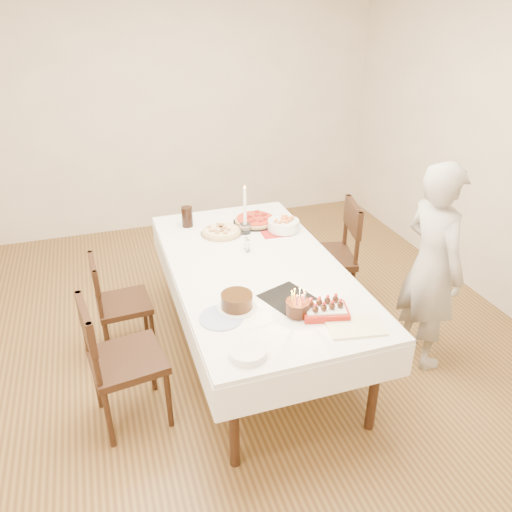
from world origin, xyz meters
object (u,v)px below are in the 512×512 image
object	(u,v)px
cola_glass	(187,217)
strawberry_box	(325,310)
person	(432,267)
layer_cake	(237,301)
dining_table	(256,310)
pasta_bowl	(283,225)
birthday_cake	(298,303)
chair_right_savory	(325,257)
taper_candle	(245,209)
chair_left_dessert	(127,360)
chair_left_savory	(124,304)
pizza_pepperoni	(255,220)
pizza_white	(221,232)

from	to	relation	value
cola_glass	strawberry_box	world-z (taller)	cola_glass
person	layer_cake	bearing A→B (deg)	89.27
person	layer_cake	distance (m)	1.42
dining_table	pasta_bowl	xyz separation A→B (m)	(0.39, 0.48, 0.42)
cola_glass	birthday_cake	xyz separation A→B (m)	(0.36, -1.45, 0.00)
cola_glass	chair_right_savory	bearing A→B (deg)	-20.23
chair_right_savory	person	size ratio (longest dim) A/B	0.64
taper_candle	chair_right_savory	bearing A→B (deg)	-10.36
pasta_bowl	strawberry_box	distance (m)	1.19
strawberry_box	cola_glass	bearing A→B (deg)	109.06
chair_left_dessert	strawberry_box	xyz separation A→B (m)	(1.15, -0.32, 0.33)
chair_left_dessert	dining_table	bearing A→B (deg)	-166.54
chair_left_savory	chair_left_dessert	size ratio (longest dim) A/B	0.88
pasta_bowl	birthday_cake	bearing A→B (deg)	-107.01
taper_candle	pasta_bowl	bearing A→B (deg)	-9.58
dining_table	strawberry_box	size ratio (longest dim) A/B	8.09
birthday_cake	strawberry_box	bearing A→B (deg)	-18.87
chair_right_savory	layer_cake	bearing A→B (deg)	-125.93
layer_cake	strawberry_box	distance (m)	0.53
chair_left_savory	strawberry_box	distance (m)	1.57
chair_left_savory	pasta_bowl	xyz separation A→B (m)	(1.30, 0.13, 0.40)
dining_table	chair_right_savory	bearing A→B (deg)	28.94
dining_table	layer_cake	xyz separation A→B (m)	(-0.28, -0.47, 0.42)
pizza_pepperoni	taper_candle	xyz separation A→B (m)	(-0.14, -0.16, 0.18)
pizza_pepperoni	taper_candle	world-z (taller)	taper_candle
pizza_white	pizza_pepperoni	world-z (taller)	same
chair_left_dessert	person	bearing A→B (deg)	170.85
taper_candle	strawberry_box	bearing A→B (deg)	-84.76
dining_table	birthday_cake	bearing A→B (deg)	-86.00
chair_left_dessert	layer_cake	size ratio (longest dim) A/B	3.76
pasta_bowl	taper_candle	xyz separation A→B (m)	(-0.30, 0.05, 0.15)
chair_left_dessert	strawberry_box	size ratio (longest dim) A/B	3.45
chair_right_savory	pizza_white	xyz separation A→B (m)	(-0.84, 0.15, 0.29)
birthday_cake	person	bearing A→B (deg)	11.91
chair_right_savory	birthday_cake	world-z (taller)	chair_right_savory
chair_left_dessert	pizza_white	distance (m)	1.31
chair_left_savory	pizza_pepperoni	size ratio (longest dim) A/B	2.21
person	cola_glass	xyz separation A→B (m)	(-1.46, 1.21, 0.08)
chair_left_savory	strawberry_box	bearing A→B (deg)	133.16
pizza_white	pizza_pepperoni	size ratio (longest dim) A/B	0.91
pizza_pepperoni	strawberry_box	world-z (taller)	strawberry_box
person	strawberry_box	xyz separation A→B (m)	(-0.94, -0.28, 0.03)
cola_glass	layer_cake	xyz separation A→B (m)	(0.04, -1.27, -0.03)
chair_right_savory	taper_candle	world-z (taller)	taper_candle
chair_left_savory	pasta_bowl	world-z (taller)	pasta_bowl
layer_cake	birthday_cake	world-z (taller)	birthday_cake
person	pizza_pepperoni	size ratio (longest dim) A/B	4.15
pizza_pepperoni	pasta_bowl	size ratio (longest dim) A/B	1.47
chair_left_dessert	layer_cake	world-z (taller)	chair_left_dessert
chair_right_savory	cola_glass	size ratio (longest dim) A/B	5.82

